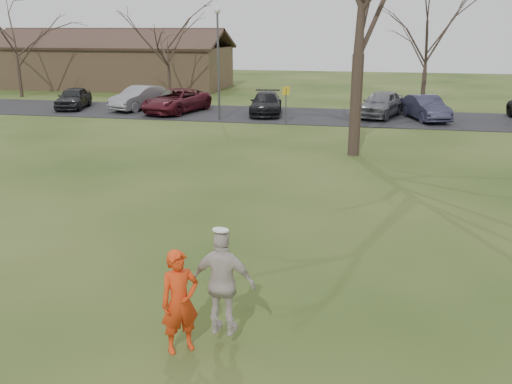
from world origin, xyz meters
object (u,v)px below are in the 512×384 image
Objects in this scene: player_defender at (180,302)px; building at (114,65)px; car_1 at (140,98)px; car_4 at (381,104)px; catching_play at (223,283)px; car_3 at (266,103)px; car_5 at (426,108)px; car_0 at (73,98)px; lamp_post at (218,50)px; car_2 at (176,101)px.

player_defender is 43.20m from building.
car_1 is 15.45m from car_4.
car_4 is 25.83m from catching_play.
car_3 is 0.22× the size of building.
car_4 is at bearing 147.00° from car_5.
car_5 reaches higher than car_0.
lamp_post is at bearing -142.84° from car_4.
building is (-23.26, 12.51, 1.11)m from car_4.
player_defender reaches higher than car_4.
car_1 is 0.86× the size of car_2.
car_2 is 1.15× the size of car_4.
car_5 is 12.44m from lamp_post.
car_1 is 2.92m from car_2.
car_1 is 0.22× the size of building.
car_2 is at bearing -15.11° from car_0.
car_3 is at bearing 18.45° from car_2.
building reaches higher than car_3.
car_0 is at bearing 161.71° from car_5.
car_3 is at bearing 15.31° from car_1.
lamp_post is (-2.31, -2.50, 3.27)m from car_3.
car_4 reaches higher than car_5.
car_2 is 26.59m from catching_play.
catching_play is (9.67, -24.77, 0.40)m from car_2.
player_defender is 0.42× the size of car_5.
car_2 reaches higher than car_0.
car_1 is (4.47, 0.54, 0.06)m from car_0.
car_5 is at bearing 38.11° from player_defender.
car_5 is 0.21× the size of building.
car_2 is at bearing 71.56° from player_defender.
car_4 is (15.45, 0.06, 0.03)m from car_1.
car_1 is at bearing 169.59° from car_3.
car_2 is 15.17m from car_5.
car_0 is 19.93m from car_4.
player_defender reaches higher than car_5.
catching_play is at bearing -120.50° from car_5.
car_0 is 0.89× the size of car_1.
car_2 is 17.14m from building.
catching_play is 0.09× the size of building.
car_4 is 0.73× the size of lamp_post.
player_defender is at bearing -121.80° from car_5.
car_4 is at bearing 18.45° from car_2.
player_defender is 28.46m from car_1.
car_0 is 0.65× the size of lamp_post.
lamp_post is at bearing 65.58° from player_defender.
car_0 is at bearing -154.97° from car_1.
car_5 is at bearing -27.08° from building.
building is (-19.62, 38.47, 1.03)m from player_defender.
car_4 reaches higher than car_2.
catching_play is (-5.49, -24.98, 0.43)m from car_5.
car_0 is 0.20× the size of building.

